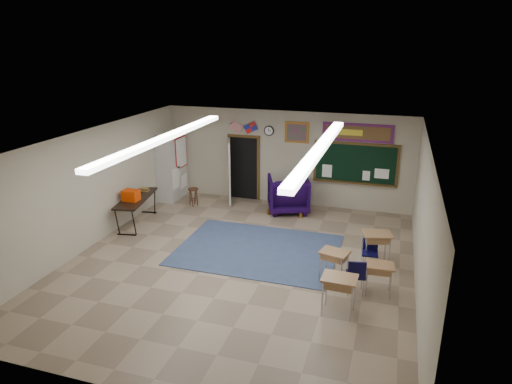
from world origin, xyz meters
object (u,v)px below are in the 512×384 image
(student_desk_front_right, at_px, (376,247))
(wooden_stool, at_px, (194,197))
(wingback_armchair, at_px, (288,194))
(folding_table, at_px, (137,209))
(student_desk_front_left, at_px, (334,265))

(student_desk_front_right, relative_size, wooden_stool, 1.38)
(wingback_armchair, distance_m, student_desk_front_right, 3.99)
(folding_table, bearing_deg, wooden_stool, 53.30)
(student_desk_front_right, distance_m, folding_table, 6.77)
(wooden_stool, bearing_deg, folding_table, -116.13)
(student_desk_front_left, relative_size, folding_table, 0.35)
(wingback_armchair, bearing_deg, student_desk_front_right, 114.65)
(folding_table, xyz_separation_m, wooden_stool, (0.92, 1.88, -0.14))
(student_desk_front_left, bearing_deg, folding_table, 179.30)
(wingback_armchair, distance_m, folding_table, 4.56)
(folding_table, bearing_deg, student_desk_front_right, -15.08)
(student_desk_front_right, distance_m, wooden_stool, 6.31)
(wingback_armchair, height_order, student_desk_front_right, wingback_armchair)
(folding_table, bearing_deg, wingback_armchair, 19.68)
(student_desk_front_left, relative_size, wooden_stool, 1.25)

